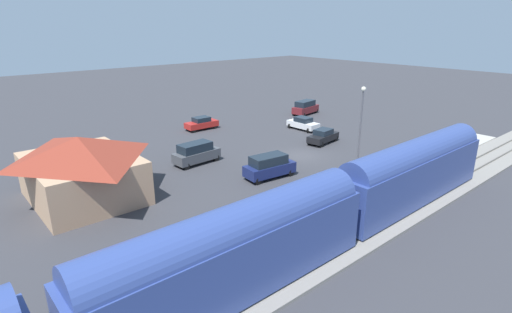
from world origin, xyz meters
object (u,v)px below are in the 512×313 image
at_px(station_building, 82,167).
at_px(suv_charcoal, 196,153).
at_px(passenger_train, 236,249).
at_px(sedan_red, 202,123).
at_px(suv_navy, 269,166).
at_px(light_pole_near_platform, 361,121).
at_px(pedestrian_on_platform, 436,151).
at_px(sedan_black, 323,136).
at_px(sedan_white, 303,123).
at_px(suv_maroon, 305,107).
at_px(pedestrian_waiting_far, 331,184).

relative_size(station_building, suv_charcoal, 2.09).
height_order(passenger_train, sedan_red, passenger_train).
bearing_deg(suv_navy, light_pole_near_platform, -122.93).
xyz_separation_m(station_building, pedestrian_on_platform, (-14.68, -30.83, -1.49)).
distance_m(station_building, sedan_black, 27.61).
height_order(sedan_black, sedan_white, same).
bearing_deg(sedan_white, suv_charcoal, 96.76).
bearing_deg(suv_navy, sedan_black, -71.99).
relative_size(sedan_white, light_pole_near_platform, 0.54).
xyz_separation_m(suv_maroon, light_pole_near_platform, (-21.09, 15.61, 4.09)).
bearing_deg(light_pole_near_platform, sedan_black, -31.51).
bearing_deg(suv_charcoal, sedan_white, -83.24).
bearing_deg(suv_navy, sedan_white, -57.04).
xyz_separation_m(passenger_train, sedan_white, (21.58, -28.49, -1.98)).
relative_size(pedestrian_on_platform, suv_charcoal, 0.34).
xyz_separation_m(station_building, sedan_white, (3.58, -30.33, -1.89)).
relative_size(station_building, sedan_white, 2.31).
xyz_separation_m(sedan_red, light_pole_near_platform, (-23.93, -2.17, 4.36)).
relative_size(sedan_black, light_pole_near_platform, 0.56).
xyz_separation_m(pedestrian_on_platform, light_pole_near_platform, (3.48, 8.80, 3.95)).
xyz_separation_m(sedan_black, light_pole_near_platform, (-8.81, 5.40, 4.36)).
height_order(pedestrian_on_platform, sedan_red, pedestrian_on_platform).
height_order(sedan_red, sedan_white, same).
bearing_deg(pedestrian_on_platform, passenger_train, 96.53).
xyz_separation_m(passenger_train, sedan_black, (15.61, -25.60, -1.98)).
height_order(station_building, sedan_red, station_building).
bearing_deg(suv_navy, pedestrian_on_platform, -117.00).
distance_m(suv_maroon, sedan_white, 9.67).
height_order(station_building, suv_charcoal, station_building).
bearing_deg(sedan_red, passenger_train, 149.60).
bearing_deg(pedestrian_waiting_far, suv_charcoal, 14.20).
bearing_deg(suv_navy, sedan_red, -14.82).
relative_size(suv_navy, light_pole_near_platform, 0.61).
relative_size(suv_maroon, sedan_red, 1.14).
bearing_deg(station_building, passenger_train, -174.16).
bearing_deg(pedestrian_on_platform, station_building, 64.54).
bearing_deg(sedan_white, pedestrian_on_platform, -178.41).
bearing_deg(pedestrian_on_platform, light_pole_near_platform, 68.42).
bearing_deg(suv_charcoal, sedan_black, -103.49).
relative_size(passenger_train, pedestrian_on_platform, 31.06).
bearing_deg(light_pole_near_platform, pedestrian_waiting_far, 108.00).
height_order(station_building, sedan_white, station_building).
bearing_deg(suv_charcoal, passenger_train, 152.93).
relative_size(sedan_red, light_pole_near_platform, 0.54).
relative_size(suv_navy, sedan_white, 1.12).
bearing_deg(suv_maroon, suv_charcoal, 108.19).
relative_size(station_building, suv_navy, 2.06).
xyz_separation_m(station_building, suv_maroon, (9.89, -37.65, -1.62)).
bearing_deg(suv_navy, suv_charcoal, 21.08).
relative_size(sedan_black, sedan_red, 1.04).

